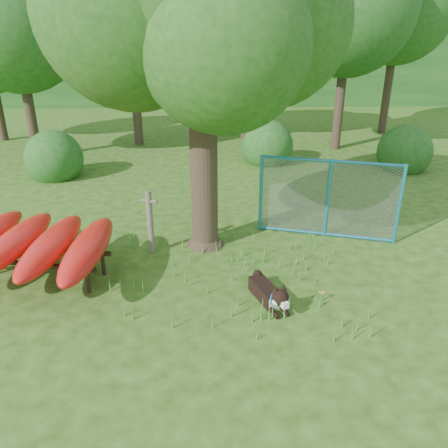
{
  "coord_description": "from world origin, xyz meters",
  "views": [
    {
      "loc": [
        -0.04,
        -6.21,
        4.23
      ],
      "look_at": [
        0.2,
        1.2,
        1.0
      ],
      "focal_mm": 35.0,
      "sensor_mm": 36.0,
      "label": 1
    }
  ],
  "objects_px": {
    "husky_dog": "(270,294)",
    "fence_section": "(328,199)",
    "kayak_rack": "(33,244)",
    "oak_tree": "(199,5)"
  },
  "relations": [
    {
      "from": "husky_dog",
      "to": "fence_section",
      "type": "relative_size",
      "value": 0.4
    },
    {
      "from": "kayak_rack",
      "to": "husky_dog",
      "type": "bearing_deg",
      "value": -1.32
    },
    {
      "from": "husky_dog",
      "to": "fence_section",
      "type": "distance_m",
      "value": 3.21
    },
    {
      "from": "oak_tree",
      "to": "kayak_rack",
      "type": "height_order",
      "value": "oak_tree"
    },
    {
      "from": "husky_dog",
      "to": "fence_section",
      "type": "xyz_separation_m",
      "value": [
        1.59,
        2.69,
        0.71
      ]
    },
    {
      "from": "oak_tree",
      "to": "husky_dog",
      "type": "height_order",
      "value": "oak_tree"
    },
    {
      "from": "kayak_rack",
      "to": "fence_section",
      "type": "distance_m",
      "value": 6.08
    },
    {
      "from": "fence_section",
      "to": "husky_dog",
      "type": "bearing_deg",
      "value": -104.09
    },
    {
      "from": "oak_tree",
      "to": "fence_section",
      "type": "xyz_separation_m",
      "value": [
        2.75,
        0.31,
        -3.81
      ]
    },
    {
      "from": "oak_tree",
      "to": "kayak_rack",
      "type": "bearing_deg",
      "value": -156.13
    }
  ]
}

